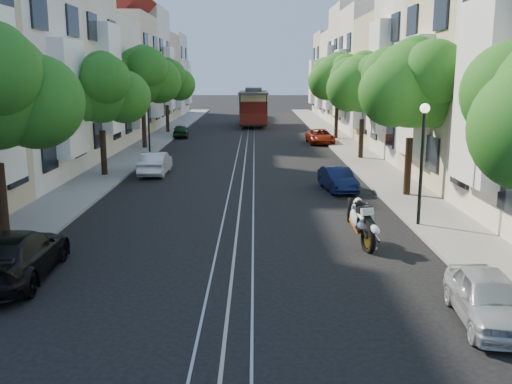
{
  "coord_description": "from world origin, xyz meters",
  "views": [
    {
      "loc": [
        0.61,
        -15.19,
        5.26
      ],
      "look_at": [
        0.65,
        4.69,
        1.12
      ],
      "focal_mm": 40.0,
      "sensor_mm": 36.0,
      "label": 1
    }
  ],
  "objects_px": {
    "tree_w_b": "(101,91)",
    "tree_w_c": "(143,76)",
    "parked_car_e_near": "(488,298)",
    "cable_car": "(254,105)",
    "parked_car_w_near": "(15,255)",
    "tree_w_d": "(167,81)",
    "parked_car_w_mid": "(155,163)",
    "sportbike_rider": "(360,220)",
    "lamp_west": "(148,111)",
    "parked_car_e_mid": "(338,179)",
    "tree_e_c": "(364,85)",
    "parked_car_w_far": "(181,131)",
    "lamp_east": "(423,146)",
    "parked_car_e_far": "(320,136)",
    "tree_e_d": "(338,78)",
    "tree_e_b": "(414,86)"
  },
  "relations": [
    {
      "from": "tree_e_d",
      "to": "lamp_east",
      "type": "distance_m",
      "value": 27.07
    },
    {
      "from": "cable_car",
      "to": "parked_car_w_near",
      "type": "xyz_separation_m",
      "value": [
        -6.1,
        -44.54,
        -1.43
      ]
    },
    {
      "from": "tree_e_b",
      "to": "tree_w_d",
      "type": "distance_m",
      "value": 30.6
    },
    {
      "from": "lamp_east",
      "to": "tree_w_b",
      "type": "bearing_deg",
      "value": 143.42
    },
    {
      "from": "tree_w_b",
      "to": "parked_car_w_mid",
      "type": "bearing_deg",
      "value": 14.49
    },
    {
      "from": "tree_w_d",
      "to": "parked_car_w_near",
      "type": "bearing_deg",
      "value": -87.62
    },
    {
      "from": "sportbike_rider",
      "to": "lamp_west",
      "type": "bearing_deg",
      "value": 102.08
    },
    {
      "from": "tree_w_b",
      "to": "parked_car_e_near",
      "type": "xyz_separation_m",
      "value": [
        12.74,
        -17.73,
        -3.84
      ]
    },
    {
      "from": "tree_e_d",
      "to": "lamp_west",
      "type": "distance_m",
      "value": 16.39
    },
    {
      "from": "tree_w_b",
      "to": "tree_w_c",
      "type": "xyz_separation_m",
      "value": [
        0.0,
        11.0,
        0.67
      ]
    },
    {
      "from": "tree_e_c",
      "to": "parked_car_e_near",
      "type": "bearing_deg",
      "value": -94.0
    },
    {
      "from": "tree_w_d",
      "to": "parked_car_e_mid",
      "type": "height_order",
      "value": "tree_w_d"
    },
    {
      "from": "tree_w_c",
      "to": "parked_car_w_far",
      "type": "bearing_deg",
      "value": 78.45
    },
    {
      "from": "tree_w_d",
      "to": "tree_w_b",
      "type": "bearing_deg",
      "value": -90.0
    },
    {
      "from": "tree_w_c",
      "to": "parked_car_e_mid",
      "type": "distance_m",
      "value": 19.16
    },
    {
      "from": "tree_e_d",
      "to": "tree_w_b",
      "type": "xyz_separation_m",
      "value": [
        -14.4,
        -17.0,
        -0.47
      ]
    },
    {
      "from": "tree_w_c",
      "to": "parked_car_w_far",
      "type": "xyz_separation_m",
      "value": [
        1.54,
        7.53,
        -4.54
      ]
    },
    {
      "from": "tree_w_d",
      "to": "cable_car",
      "type": "relative_size",
      "value": 0.71
    },
    {
      "from": "cable_car",
      "to": "parked_car_e_far",
      "type": "height_order",
      "value": "cable_car"
    },
    {
      "from": "parked_car_w_mid",
      "to": "tree_e_c",
      "type": "bearing_deg",
      "value": -155.92
    },
    {
      "from": "parked_car_e_near",
      "to": "parked_car_e_far",
      "type": "bearing_deg",
      "value": 95.07
    },
    {
      "from": "tree_w_b",
      "to": "lamp_east",
      "type": "bearing_deg",
      "value": -36.58
    },
    {
      "from": "tree_e_c",
      "to": "parked_car_w_near",
      "type": "xyz_separation_m",
      "value": [
        -12.86,
        -21.08,
        -3.94
      ]
    },
    {
      "from": "tree_e_c",
      "to": "lamp_west",
      "type": "xyz_separation_m",
      "value": [
        -13.56,
        2.02,
        -1.75
      ]
    },
    {
      "from": "cable_car",
      "to": "parked_car_w_near",
      "type": "height_order",
      "value": "cable_car"
    },
    {
      "from": "parked_car_w_near",
      "to": "parked_car_w_far",
      "type": "relative_size",
      "value": 1.46
    },
    {
      "from": "lamp_east",
      "to": "parked_car_e_far",
      "type": "xyz_separation_m",
      "value": [
        -0.7,
        24.18,
        -2.29
      ]
    },
    {
      "from": "parked_car_e_near",
      "to": "parked_car_w_mid",
      "type": "relative_size",
      "value": 0.89
    },
    {
      "from": "tree_e_b",
      "to": "tree_w_d",
      "type": "bearing_deg",
      "value": 118.07
    },
    {
      "from": "parked_car_e_near",
      "to": "parked_car_w_far",
      "type": "xyz_separation_m",
      "value": [
        -11.2,
        36.27,
        -0.03
      ]
    },
    {
      "from": "tree_e_b",
      "to": "parked_car_w_far",
      "type": "xyz_separation_m",
      "value": [
        -12.86,
        23.53,
        -4.2
      ]
    },
    {
      "from": "tree_e_d",
      "to": "tree_w_c",
      "type": "xyz_separation_m",
      "value": [
        -14.4,
        -6.0,
        0.2
      ]
    },
    {
      "from": "tree_e_d",
      "to": "sportbike_rider",
      "type": "bearing_deg",
      "value": -96.64
    },
    {
      "from": "tree_w_b",
      "to": "tree_e_d",
      "type": "bearing_deg",
      "value": 49.73
    },
    {
      "from": "tree_e_d",
      "to": "parked_car_w_near",
      "type": "xyz_separation_m",
      "value": [
        -12.86,
        -32.08,
        -4.21
      ]
    },
    {
      "from": "tree_e_c",
      "to": "parked_car_e_far",
      "type": "bearing_deg",
      "value": 101.44
    },
    {
      "from": "cable_car",
      "to": "parked_car_w_mid",
      "type": "xyz_separation_m",
      "value": [
        -5.17,
        -28.82,
        -1.48
      ]
    },
    {
      "from": "parked_car_e_mid",
      "to": "parked_car_e_far",
      "type": "xyz_separation_m",
      "value": [
        1.2,
        17.82,
        0.02
      ]
    },
    {
      "from": "tree_e_b",
      "to": "tree_e_c",
      "type": "height_order",
      "value": "tree_e_b"
    },
    {
      "from": "tree_e_c",
      "to": "lamp_west",
      "type": "relative_size",
      "value": 1.57
    },
    {
      "from": "lamp_east",
      "to": "parked_car_e_far",
      "type": "height_order",
      "value": "lamp_east"
    },
    {
      "from": "lamp_west",
      "to": "parked_car_e_mid",
      "type": "height_order",
      "value": "lamp_west"
    },
    {
      "from": "tree_w_c",
      "to": "parked_car_e_near",
      "type": "xyz_separation_m",
      "value": [
        12.74,
        -28.73,
        -4.51
      ]
    },
    {
      "from": "tree_w_b",
      "to": "lamp_west",
      "type": "height_order",
      "value": "tree_w_b"
    },
    {
      "from": "tree_e_d",
      "to": "parked_car_w_mid",
      "type": "height_order",
      "value": "tree_e_d"
    },
    {
      "from": "cable_car",
      "to": "parked_car_w_near",
      "type": "relative_size",
      "value": 2.02
    },
    {
      "from": "parked_car_e_mid",
      "to": "parked_car_w_far",
      "type": "relative_size",
      "value": 1.04
    },
    {
      "from": "parked_car_w_mid",
      "to": "parked_car_e_near",
      "type": "bearing_deg",
      "value": 119.07
    },
    {
      "from": "tree_e_d",
      "to": "lamp_west",
      "type": "bearing_deg",
      "value": -146.5
    },
    {
      "from": "tree_w_d",
      "to": "lamp_west",
      "type": "bearing_deg",
      "value": -86.56
    }
  ]
}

